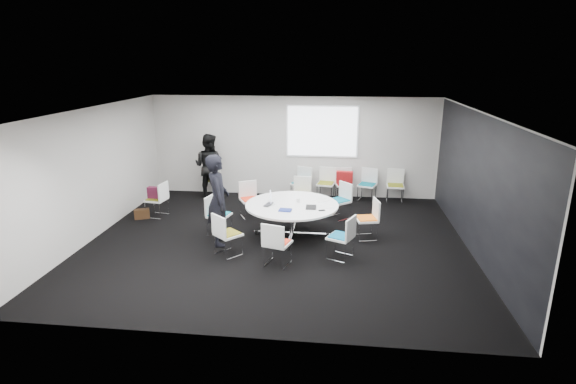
# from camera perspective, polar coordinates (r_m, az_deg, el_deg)

# --- Properties ---
(room_shell) EXTENTS (8.08, 7.08, 2.88)m
(room_shell) POSITION_cam_1_polar(r_m,az_deg,el_deg) (9.27, -0.93, 1.69)
(room_shell) COLOR black
(room_shell) RESTS_ON ground
(conference_table) EXTENTS (2.03, 2.03, 0.73)m
(conference_table) POSITION_cam_1_polar(r_m,az_deg,el_deg) (9.87, 0.49, -2.72)
(conference_table) COLOR silver
(conference_table) RESTS_ON ground
(projection_screen) EXTENTS (1.90, 0.03, 1.35)m
(projection_screen) POSITION_cam_1_polar(r_m,az_deg,el_deg) (12.50, 4.36, 7.66)
(projection_screen) COLOR white
(projection_screen) RESTS_ON room_shell
(chair_ring_a) EXTENTS (0.54, 0.55, 0.88)m
(chair_ring_a) POSITION_cam_1_polar(r_m,az_deg,el_deg) (9.95, 9.95, -4.32)
(chair_ring_a) COLOR silver
(chair_ring_a) RESTS_ON ground
(chair_ring_b) EXTENTS (0.64, 0.64, 0.88)m
(chair_ring_b) POSITION_cam_1_polar(r_m,az_deg,el_deg) (11.09, 6.54, -1.96)
(chair_ring_b) COLOR silver
(chair_ring_b) RESTS_ON ground
(chair_ring_c) EXTENTS (0.50, 0.49, 0.88)m
(chair_ring_c) POSITION_cam_1_polar(r_m,az_deg,el_deg) (11.51, 1.66, -1.15)
(chair_ring_c) COLOR silver
(chair_ring_c) RESTS_ON ground
(chair_ring_d) EXTENTS (0.62, 0.61, 0.88)m
(chair_ring_d) POSITION_cam_1_polar(r_m,az_deg,el_deg) (11.14, -4.80, -1.81)
(chair_ring_d) COLOR silver
(chair_ring_d) RESTS_ON ground
(chair_ring_e) EXTENTS (0.55, 0.56, 0.88)m
(chair_ring_e) POSITION_cam_1_polar(r_m,az_deg,el_deg) (10.15, -8.76, -3.82)
(chair_ring_e) COLOR silver
(chair_ring_e) RESTS_ON ground
(chair_ring_f) EXTENTS (0.64, 0.64, 0.88)m
(chair_ring_f) POSITION_cam_1_polar(r_m,az_deg,el_deg) (9.06, -7.66, -6.34)
(chair_ring_f) COLOR silver
(chair_ring_f) RESTS_ON ground
(chair_ring_g) EXTENTS (0.57, 0.56, 0.88)m
(chair_ring_g) POSITION_cam_1_polar(r_m,az_deg,el_deg) (8.57, -1.38, -7.59)
(chair_ring_g) COLOR silver
(chair_ring_g) RESTS_ON ground
(chair_ring_h) EXTENTS (0.60, 0.60, 0.88)m
(chair_ring_h) POSITION_cam_1_polar(r_m,az_deg,el_deg) (8.91, 6.73, -6.71)
(chair_ring_h) COLOR silver
(chair_ring_h) RESTS_ON ground
(chair_back_a) EXTENTS (0.60, 0.60, 0.88)m
(chair_back_a) POSITION_cam_1_polar(r_m,az_deg,el_deg) (12.55, 1.68, 0.36)
(chair_back_a) COLOR silver
(chair_back_a) RESTS_ON ground
(chair_back_b) EXTENTS (0.53, 0.52, 0.88)m
(chair_back_b) POSITION_cam_1_polar(r_m,az_deg,el_deg) (12.55, 4.82, 0.31)
(chair_back_b) COLOR silver
(chair_back_b) RESTS_ON ground
(chair_back_c) EXTENTS (0.51, 0.50, 0.88)m
(chair_back_c) POSITION_cam_1_polar(r_m,az_deg,el_deg) (12.55, 7.10, 0.24)
(chair_back_c) COLOR silver
(chair_back_c) RESTS_ON ground
(chair_back_d) EXTENTS (0.58, 0.58, 0.88)m
(chair_back_d) POSITION_cam_1_polar(r_m,az_deg,el_deg) (12.57, 9.99, 0.14)
(chair_back_d) COLOR silver
(chair_back_d) RESTS_ON ground
(chair_back_e) EXTENTS (0.48, 0.47, 0.88)m
(chair_back_e) POSITION_cam_1_polar(r_m,az_deg,el_deg) (12.64, 13.42, 0.02)
(chair_back_e) COLOR silver
(chair_back_e) RESTS_ON ground
(chair_spare_left) EXTENTS (0.51, 0.52, 0.88)m
(chair_spare_left) POSITION_cam_1_polar(r_m,az_deg,el_deg) (11.58, -16.23, -1.71)
(chair_spare_left) COLOR silver
(chair_spare_left) RESTS_ON ground
(chair_person_back) EXTENTS (0.49, 0.48, 0.88)m
(chair_person_back) POSITION_cam_1_polar(r_m,az_deg,el_deg) (13.02, -9.64, 0.73)
(chair_person_back) COLOR silver
(chair_person_back) RESTS_ON ground
(person_main) EXTENTS (0.64, 0.80, 1.93)m
(person_main) POSITION_cam_1_polar(r_m,az_deg,el_deg) (9.43, -8.87, -1.01)
(person_main) COLOR black
(person_main) RESTS_ON ground
(person_back) EXTENTS (1.01, 0.87, 1.81)m
(person_back) POSITION_cam_1_polar(r_m,az_deg,el_deg) (12.71, -9.98, 3.26)
(person_back) COLOR black
(person_back) RESTS_ON ground
(laptop) EXTENTS (0.27, 0.35, 0.02)m
(laptop) POSITION_cam_1_polar(r_m,az_deg,el_deg) (9.73, -2.26, -1.62)
(laptop) COLOR #333338
(laptop) RESTS_ON conference_table
(laptop_lid) EXTENTS (0.07, 0.30, 0.22)m
(laptop_lid) POSITION_cam_1_polar(r_m,az_deg,el_deg) (9.90, -2.23, -0.60)
(laptop_lid) COLOR silver
(laptop_lid) RESTS_ON conference_table
(notebook_black) EXTENTS (0.23, 0.31, 0.02)m
(notebook_black) POSITION_cam_1_polar(r_m,az_deg,el_deg) (9.59, 2.94, -1.93)
(notebook_black) COLOR black
(notebook_black) RESTS_ON conference_table
(tablet_folio) EXTENTS (0.28, 0.22, 0.03)m
(tablet_folio) POSITION_cam_1_polar(r_m,az_deg,el_deg) (9.39, -0.35, -2.30)
(tablet_folio) COLOR navy
(tablet_folio) RESTS_ON conference_table
(papers_right) EXTENTS (0.36, 0.36, 0.00)m
(papers_right) POSITION_cam_1_polar(r_m,az_deg,el_deg) (10.08, 4.32, -1.08)
(papers_right) COLOR white
(papers_right) RESTS_ON conference_table
(papers_front) EXTENTS (0.35, 0.29, 0.00)m
(papers_front) POSITION_cam_1_polar(r_m,az_deg,el_deg) (9.66, 4.91, -1.88)
(papers_front) COLOR white
(papers_front) RESTS_ON conference_table
(cup) EXTENTS (0.08, 0.08, 0.09)m
(cup) POSITION_cam_1_polar(r_m,az_deg,el_deg) (9.93, 1.29, -1.05)
(cup) COLOR white
(cup) RESTS_ON conference_table
(phone) EXTENTS (0.16, 0.11, 0.01)m
(phone) POSITION_cam_1_polar(r_m,az_deg,el_deg) (9.42, 4.32, -2.34)
(phone) COLOR black
(phone) RESTS_ON conference_table
(maroon_bag) EXTENTS (0.41, 0.16, 0.28)m
(maroon_bag) POSITION_cam_1_polar(r_m,az_deg,el_deg) (11.49, -16.43, -0.08)
(maroon_bag) COLOR #50152B
(maroon_bag) RESTS_ON chair_spare_left
(brown_bag) EXTENTS (0.39, 0.29, 0.24)m
(brown_bag) POSITION_cam_1_polar(r_m,az_deg,el_deg) (11.60, -18.06, -2.65)
(brown_bag) COLOR #362111
(brown_bag) RESTS_ON ground
(red_jacket) EXTENTS (0.45, 0.20, 0.36)m
(red_jacket) POSITION_cam_1_polar(r_m,az_deg,el_deg) (12.22, 7.19, 1.85)
(red_jacket) COLOR #A71416
(red_jacket) RESTS_ON chair_back_c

